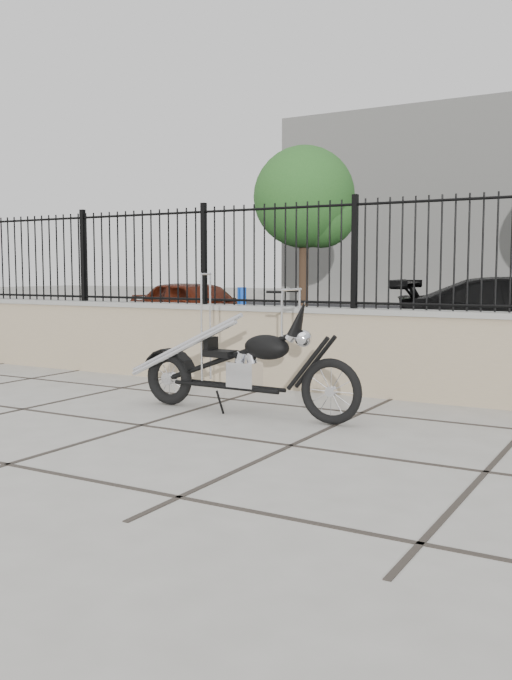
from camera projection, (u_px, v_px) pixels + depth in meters
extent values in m
plane|color=#99968E|center=(141.00, 426.00, 6.41)|extent=(90.00, 90.00, 0.00)
plane|color=black|center=(473.00, 328.00, 17.20)|extent=(30.00, 30.00, 0.00)
cube|color=gray|center=(275.00, 347.00, 8.52)|extent=(14.00, 0.36, 0.96)
cube|color=black|center=(275.00, 255.00, 8.42)|extent=(14.00, 0.08, 1.20)
imported|color=#50180B|center=(197.00, 308.00, 14.82)|extent=(3.79, 2.44, 1.20)
cylinder|color=blue|center=(242.00, 324.00, 10.93)|extent=(0.16, 0.16, 1.13)
cylinder|color=#382619|center=(304.00, 265.00, 23.69)|extent=(0.31, 0.31, 3.11)
sphere|color=#266729|center=(304.00, 192.00, 23.47)|extent=(3.32, 3.32, 3.32)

